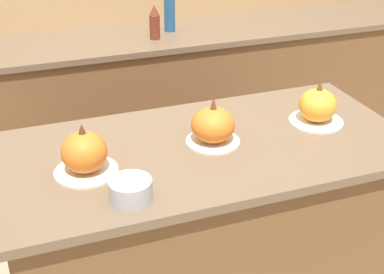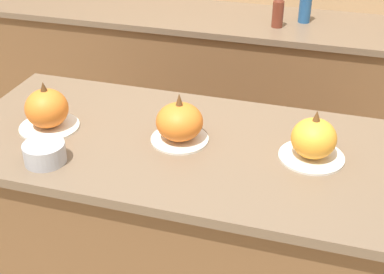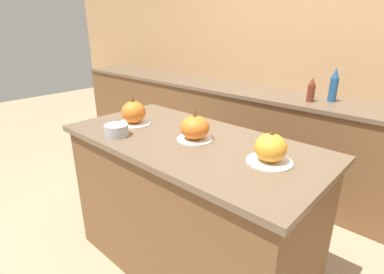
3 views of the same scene
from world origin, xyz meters
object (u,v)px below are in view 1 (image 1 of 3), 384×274
at_px(pumpkin_cake_right, 318,107).
at_px(bottle_tall, 169,9).
at_px(mixing_bowl, 131,190).
at_px(pumpkin_cake_center, 213,126).
at_px(bottle_short, 155,23).
at_px(pumpkin_cake_left, 84,154).

height_order(pumpkin_cake_right, bottle_tall, bottle_tall).
bearing_deg(pumpkin_cake_right, mixing_bowl, -161.64).
distance_m(pumpkin_cake_center, pumpkin_cake_right, 0.47).
relative_size(pumpkin_cake_center, bottle_tall, 0.74).
distance_m(pumpkin_cake_center, mixing_bowl, 0.47).
distance_m(pumpkin_cake_right, bottle_tall, 1.41).
xyz_separation_m(pumpkin_cake_right, bottle_short, (-0.32, 1.27, 0.04)).
height_order(pumpkin_cake_right, mixing_bowl, pumpkin_cake_right).
distance_m(pumpkin_cake_left, bottle_tall, 1.66).
bearing_deg(bottle_short, pumpkin_cake_center, -96.52).
height_order(pumpkin_cake_right, bottle_short, bottle_short).
height_order(bottle_tall, mixing_bowl, bottle_tall).
bearing_deg(bottle_tall, mixing_bowl, -111.71).
xyz_separation_m(bottle_short, mixing_bowl, (-0.54, -1.55, -0.08)).
bearing_deg(mixing_bowl, pumpkin_cake_left, 116.82).
relative_size(pumpkin_cake_center, mixing_bowl, 1.49).
bearing_deg(pumpkin_cake_center, pumpkin_cake_right, 2.21).
bearing_deg(bottle_tall, pumpkin_cake_center, -101.19).
xyz_separation_m(pumpkin_cake_left, bottle_short, (0.64, 1.34, 0.04)).
bearing_deg(pumpkin_cake_center, bottle_short, 83.48).
height_order(pumpkin_cake_center, bottle_short, bottle_short).
height_order(pumpkin_cake_left, bottle_short, bottle_short).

